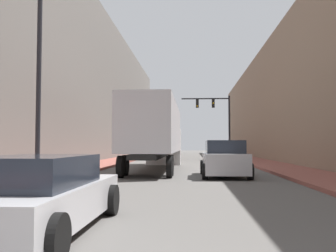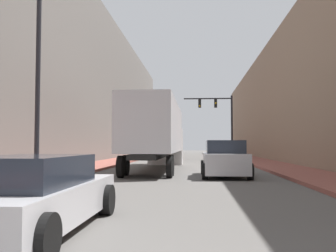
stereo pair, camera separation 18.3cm
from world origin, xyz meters
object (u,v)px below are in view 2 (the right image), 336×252
at_px(sedan_car, 33,195).
at_px(traffic_signal_gantry, 221,116).
at_px(suv_car, 225,159).
at_px(street_lamp, 39,36).
at_px(semi_truck, 158,133).

relative_size(sedan_car, traffic_signal_gantry, 0.69).
bearing_deg(traffic_signal_gantry, suv_car, -93.41).
height_order(traffic_signal_gantry, street_lamp, street_lamp).
xyz_separation_m(sedan_car, street_lamp, (-2.54, 5.88, 4.57)).
distance_m(suv_car, street_lamp, 9.73).
bearing_deg(suv_car, traffic_signal_gantry, 86.59).
xyz_separation_m(suv_car, street_lamp, (-6.65, -5.59, 4.39)).
bearing_deg(street_lamp, sedan_car, -66.68).
distance_m(semi_truck, traffic_signal_gantry, 17.66).
bearing_deg(suv_car, sedan_car, -109.72).
distance_m(semi_truck, street_lamp, 11.25).
xyz_separation_m(suv_car, traffic_signal_gantry, (1.29, 21.64, 3.72)).
xyz_separation_m(semi_truck, suv_car, (3.64, -4.84, -1.41)).
height_order(suv_car, street_lamp, street_lamp).
bearing_deg(semi_truck, sedan_car, -91.65).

